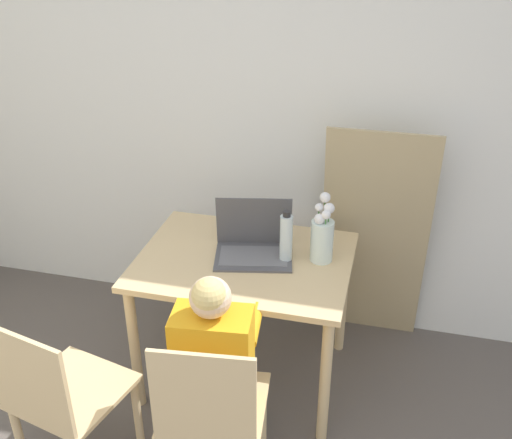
{
  "coord_description": "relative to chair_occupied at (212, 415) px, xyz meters",
  "views": [
    {
      "loc": [
        0.62,
        -0.72,
        2.2
      ],
      "look_at": [
        0.03,
        1.66,
        0.89
      ],
      "focal_mm": 42.0,
      "sensor_mm": 36.0,
      "label": 1
    }
  ],
  "objects": [
    {
      "name": "dining_table",
      "position": [
        -0.06,
        0.73,
        0.16
      ],
      "size": [
        1.0,
        0.75,
        0.71
      ],
      "color": "#D6B784",
      "rests_on": "ground_plane"
    },
    {
      "name": "water_bottle",
      "position": [
        0.13,
        0.76,
        0.38
      ],
      "size": [
        0.06,
        0.06,
        0.26
      ],
      "color": "silver",
      "rests_on": "dining_table"
    },
    {
      "name": "chair_spare",
      "position": [
        -0.6,
        -0.07,
        0.0
      ],
      "size": [
        0.48,
        0.48,
        0.86
      ],
      "rotation": [
        0.0,
        0.0,
        2.92
      ],
      "color": "#D6B784",
      "rests_on": "ground_plane"
    },
    {
      "name": "flower_vase",
      "position": [
        0.29,
        0.81,
        0.39
      ],
      "size": [
        0.11,
        0.11,
        0.34
      ],
      "color": "silver",
      "rests_on": "dining_table"
    },
    {
      "name": "wall_back",
      "position": [
        -0.05,
        1.36,
        0.8
      ],
      "size": [
        6.4,
        0.05,
        2.5
      ],
      "color": "white",
      "rests_on": "ground_plane"
    },
    {
      "name": "cardboard_panel",
      "position": [
        0.51,
        1.21,
        0.18
      ],
      "size": [
        0.55,
        0.19,
        1.25
      ],
      "color": "tan",
      "rests_on": "ground_plane"
    },
    {
      "name": "laptop",
      "position": [
        -0.03,
        0.79,
        0.32
      ],
      "size": [
        0.41,
        0.33,
        0.27
      ],
      "rotation": [
        0.0,
        0.0,
        0.22
      ],
      "color": "#4C4C51",
      "rests_on": "dining_table"
    },
    {
      "name": "chair_occupied",
      "position": [
        0.0,
        0.0,
        0.0
      ],
      "size": [
        0.44,
        0.44,
        0.86
      ],
      "rotation": [
        0.0,
        0.0,
        3.26
      ],
      "color": "#D6B784",
      "rests_on": "ground_plane"
    },
    {
      "name": "person_seated",
      "position": [
        -0.01,
        0.12,
        0.19
      ],
      "size": [
        0.35,
        0.45,
        1.04
      ],
      "rotation": [
        0.0,
        0.0,
        3.26
      ],
      "color": "orange",
      "rests_on": "ground_plane"
    }
  ]
}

